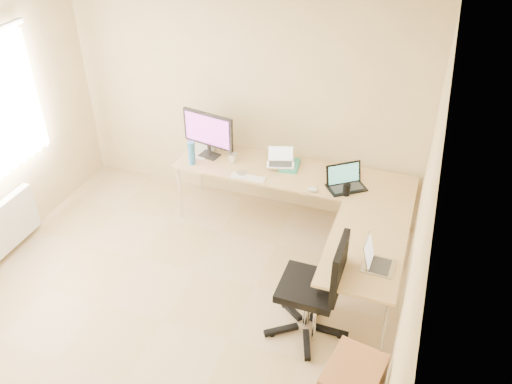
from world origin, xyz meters
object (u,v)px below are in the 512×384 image
(laptop_black, at_px, (347,178))
(desk_fan, at_px, (216,138))
(desk_return, at_px, (362,275))
(laptop_center, at_px, (281,157))
(laptop_return, at_px, (380,257))
(keyboard, at_px, (248,178))
(desk_main, at_px, (292,199))
(water_bottle, at_px, (192,153))
(monitor, at_px, (208,135))
(mug, at_px, (233,158))
(office_chair, at_px, (308,289))

(laptop_black, bearing_deg, desk_fan, 131.66)
(desk_return, height_order, laptop_center, laptop_center)
(laptop_center, relative_size, laptop_return, 0.94)
(keyboard, bearing_deg, laptop_center, 46.85)
(laptop_black, xyz_separation_m, laptop_return, (0.51, -1.11, -0.02))
(desk_return, relative_size, laptop_black, 3.32)
(desk_main, bearing_deg, desk_return, -45.73)
(water_bottle, bearing_deg, monitor, 62.67)
(mug, bearing_deg, desk_main, 2.16)
(water_bottle, distance_m, office_chair, 2.15)
(desk_return, bearing_deg, mug, 149.95)
(desk_main, relative_size, keyboard, 6.96)
(monitor, height_order, laptop_center, monitor)
(monitor, xyz_separation_m, laptop_return, (2.14, -1.25, -0.17))
(laptop_black, distance_m, keyboard, 1.06)
(monitor, bearing_deg, laptop_black, 5.74)
(desk_return, relative_size, water_bottle, 4.69)
(desk_return, relative_size, mug, 11.50)
(desk_return, height_order, office_chair, office_chair)
(monitor, xyz_separation_m, keyboard, (0.58, -0.30, -0.27))
(water_bottle, relative_size, laptop_return, 0.85)
(water_bottle, height_order, office_chair, office_chair)
(monitor, relative_size, laptop_return, 1.97)
(keyboard, relative_size, desk_fan, 1.43)
(desk_main, relative_size, desk_fan, 9.91)
(desk_return, xyz_separation_m, laptop_center, (-1.13, 1.02, 0.51))
(desk_main, relative_size, desk_return, 2.04)
(desk_main, height_order, mug, mug)
(desk_main, xyz_separation_m, monitor, (-1.01, 0.01, 0.64))
(desk_return, xyz_separation_m, laptop_return, (0.15, -0.25, 0.47))
(laptop_return, bearing_deg, laptop_center, 47.79)
(water_bottle, distance_m, laptop_return, 2.48)
(water_bottle, xyz_separation_m, laptop_return, (2.25, -1.03, -0.03))
(laptop_black, distance_m, laptop_return, 1.22)
(mug, relative_size, desk_fan, 0.42)
(office_chair, bearing_deg, desk_main, 111.43)
(desk_return, distance_m, laptop_black, 1.06)
(monitor, relative_size, mug, 5.67)
(laptop_center, xyz_separation_m, laptop_return, (1.28, -1.26, -0.04))
(water_bottle, bearing_deg, office_chair, -36.69)
(monitor, bearing_deg, mug, 4.17)
(desk_return, height_order, laptop_return, laptop_return)
(monitor, relative_size, desk_fan, 2.39)
(desk_return, distance_m, laptop_return, 0.55)
(desk_return, relative_size, office_chair, 1.19)
(laptop_black, relative_size, mug, 3.47)
(laptop_black, distance_m, mug, 1.33)
(keyboard, relative_size, mug, 3.37)
(monitor, distance_m, keyboard, 0.71)
(laptop_black, xyz_separation_m, keyboard, (-1.04, -0.16, -0.11))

